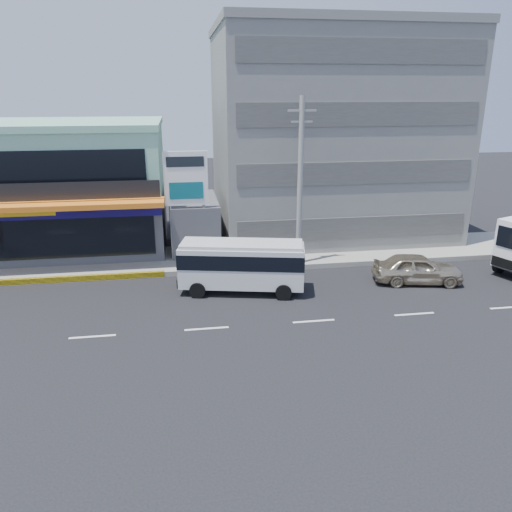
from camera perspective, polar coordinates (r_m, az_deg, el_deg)
The scene contains 10 objects.
ground at distance 22.92m, azimuth -5.66°, elevation -8.27°, with size 120.00×120.00×0.00m, color black.
sidewalk at distance 32.19m, azimuth 2.19°, elevation 0.10°, with size 70.00×5.00×0.30m, color gray.
shop_building at distance 35.69m, azimuth -20.33°, elevation 7.18°, with size 12.40×11.70×8.00m.
concrete_building at distance 37.27m, azimuth 8.43°, elevation 13.21°, with size 16.00×12.00×14.00m, color gray.
gap_structure at distance 33.59m, azimuth -7.02°, elevation 3.60°, with size 3.00×6.00×3.50m, color #4C4D52.
satellite_dish at distance 32.19m, azimuth -7.07°, elevation 6.30°, with size 1.50×1.50×0.15m, color slate.
billboard at distance 30.15m, azimuth -8.00°, elevation 8.06°, with size 2.60×0.18×6.90m.
utility_pole_near at distance 29.18m, azimuth 5.06°, elevation 8.26°, with size 1.60×0.30×10.00m.
minibus at distance 26.28m, azimuth -1.63°, elevation -0.75°, with size 6.84×3.45×2.74m.
sedan at distance 29.19m, azimuth 17.98°, elevation -1.37°, with size 1.95×4.85×1.65m, color beige.
Camera 1 is at (-0.94, -20.47, 10.27)m, focal length 35.00 mm.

